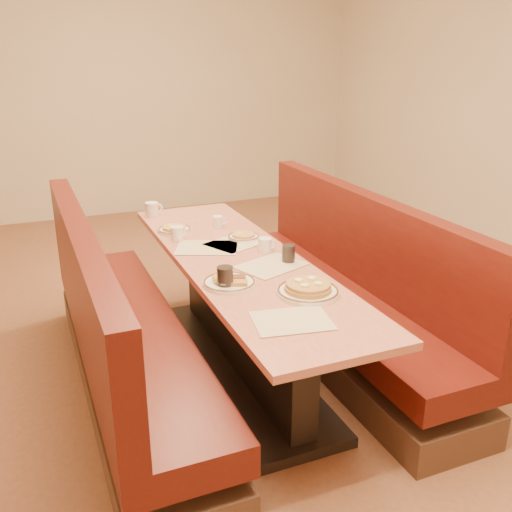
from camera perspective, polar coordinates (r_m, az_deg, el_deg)
name	(u,v)px	position (r m, az deg, el deg)	size (l,w,h in m)	color
ground	(241,369)	(3.69, -1.51, -11.24)	(8.00, 8.00, 0.00)	#9E6647
room_envelope	(238,46)	(3.16, -1.85, 20.28)	(6.04, 8.04, 2.82)	beige
diner_table	(240,316)	(3.51, -1.57, -6.02)	(0.70, 2.50, 0.75)	black
booth_left	(120,340)	(3.36, -13.41, -8.18)	(0.55, 2.50, 1.05)	#4C3326
booth_right	(344,299)	(3.82, 8.76, -4.26)	(0.55, 2.50, 1.05)	#4C3326
placemat_near_left	(292,320)	(2.61, 3.60, -6.45)	(0.35, 0.26, 0.00)	beige
placemat_near_right	(271,265)	(3.25, 1.51, -0.95)	(0.36, 0.27, 0.00)	beige
placemat_far_left	(207,247)	(3.56, -4.92, 0.85)	(0.37, 0.28, 0.00)	beige
placemat_far_right	(237,242)	(3.64, -1.95, 1.37)	(0.36, 0.27, 0.00)	beige
pancake_plate	(308,289)	(2.89, 5.21, -3.35)	(0.32, 0.32, 0.07)	white
eggs_plate	(229,282)	(2.99, -2.76, -2.60)	(0.28, 0.28, 0.06)	white
extra_plate_mid	(243,236)	(3.72, -1.27, 1.99)	(0.21, 0.21, 0.04)	white
extra_plate_far	(174,229)	(3.91, -8.19, 2.68)	(0.23, 0.23, 0.05)	white
coffee_mug_a	(265,245)	(3.47, 0.95, 1.14)	(0.12, 0.08, 0.09)	white
coffee_mug_b	(177,233)	(3.73, -7.86, 2.30)	(0.11, 0.08, 0.09)	white
coffee_mug_c	(218,221)	(3.97, -3.81, 3.48)	(0.10, 0.07, 0.08)	white
coffee_mug_d	(152,209)	(4.29, -10.32, 4.64)	(0.14, 0.10, 0.10)	white
soda_tumbler_near	(225,278)	(2.94, -3.11, -2.17)	(0.08, 0.08, 0.12)	black
soda_tumbler_mid	(288,254)	(3.30, 3.27, 0.24)	(0.08, 0.08, 0.10)	black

